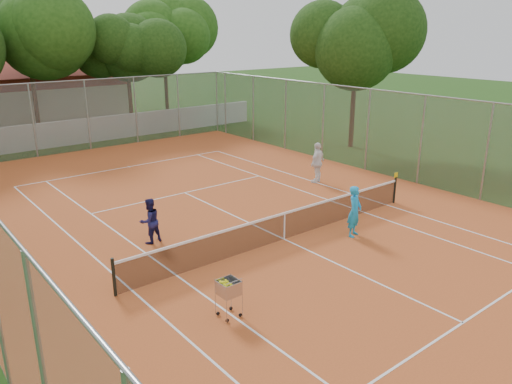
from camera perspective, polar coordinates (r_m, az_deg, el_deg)
ground at (r=16.74m, az=3.23°, el=-5.48°), size 120.00×120.00×0.00m
court_pad at (r=16.74m, az=3.23°, el=-5.45°), size 18.00×34.00×0.02m
court_lines at (r=16.73m, az=3.23°, el=-5.41°), size 10.98×23.78×0.01m
tennis_net at (r=16.54m, az=3.26°, el=-3.86°), size 11.88×0.10×0.98m
perimeter_fence at (r=16.05m, az=3.35°, el=1.08°), size 18.00×34.00×4.00m
boundary_wall at (r=32.62m, az=-19.74°, el=6.51°), size 26.00×0.30×1.50m
tropical_trees at (r=34.97m, az=-22.20°, el=14.01°), size 29.00×19.00×10.00m
player_near at (r=17.02m, az=11.21°, el=-2.17°), size 0.75×0.62×1.75m
player_far_left at (r=16.55m, az=-12.05°, el=-3.25°), size 0.81×0.67×1.51m
player_far_right at (r=22.81m, az=7.04°, el=3.36°), size 1.17×0.75×1.85m
ball_hopper at (r=12.28m, az=-3.13°, el=-11.90°), size 0.55×0.55×1.06m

